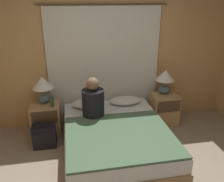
# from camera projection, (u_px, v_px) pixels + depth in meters

# --- Properties ---
(wall_back) EXTENTS (4.86, 0.06, 2.50)m
(wall_back) POSITION_uv_depth(u_px,v_px,m) (104.00, 56.00, 4.22)
(wall_back) COLOR tan
(wall_back) RESTS_ON ground_plane
(curtain_panel) EXTENTS (2.18, 0.02, 2.14)m
(curtain_panel) POSITION_uv_depth(u_px,v_px,m) (104.00, 67.00, 4.23)
(curtain_panel) COLOR silver
(curtain_panel) RESTS_ON ground_plane
(bed) EXTENTS (1.53, 1.93, 0.44)m
(bed) POSITION_uv_depth(u_px,v_px,m) (116.00, 139.00, 3.61)
(bed) COLOR #99754C
(bed) RESTS_ON ground_plane
(nightstand_left) EXTENTS (0.48, 0.41, 0.58)m
(nightstand_left) POSITION_uv_depth(u_px,v_px,m) (46.00, 119.00, 4.04)
(nightstand_left) COLOR tan
(nightstand_left) RESTS_ON ground_plane
(nightstand_right) EXTENTS (0.48, 0.41, 0.58)m
(nightstand_right) POSITION_uv_depth(u_px,v_px,m) (164.00, 109.00, 4.41)
(nightstand_right) COLOR tan
(nightstand_right) RESTS_ON ground_plane
(lamp_left) EXTENTS (0.35, 0.35, 0.45)m
(lamp_left) POSITION_uv_depth(u_px,v_px,m) (43.00, 86.00, 3.89)
(lamp_left) COLOR slate
(lamp_left) RESTS_ON nightstand_left
(lamp_right) EXTENTS (0.35, 0.35, 0.45)m
(lamp_right) POSITION_uv_depth(u_px,v_px,m) (165.00, 78.00, 4.26)
(lamp_right) COLOR slate
(lamp_right) RESTS_ON nightstand_right
(pillow_left) EXTENTS (0.57, 0.34, 0.12)m
(pillow_left) POSITION_uv_depth(u_px,v_px,m) (88.00, 103.00, 4.14)
(pillow_left) COLOR silver
(pillow_left) RESTS_ON bed
(pillow_right) EXTENTS (0.57, 0.34, 0.12)m
(pillow_right) POSITION_uv_depth(u_px,v_px,m) (126.00, 100.00, 4.25)
(pillow_right) COLOR silver
(pillow_right) RESTS_ON bed
(blanket_on_bed) EXTENTS (1.47, 1.29, 0.03)m
(blanket_on_bed) POSITION_uv_depth(u_px,v_px,m) (120.00, 136.00, 3.25)
(blanket_on_bed) COLOR #4C6B4C
(blanket_on_bed) RESTS_ON bed
(person_left_in_bed) EXTENTS (0.35, 0.35, 0.65)m
(person_left_in_bed) POSITION_uv_depth(u_px,v_px,m) (93.00, 101.00, 3.73)
(person_left_in_bed) COLOR black
(person_left_in_bed) RESTS_ON bed
(beer_bottle_on_left_stand) EXTENTS (0.06, 0.06, 0.22)m
(beer_bottle_on_left_stand) POSITION_uv_depth(u_px,v_px,m) (52.00, 102.00, 3.81)
(beer_bottle_on_left_stand) COLOR #2D4C28
(beer_bottle_on_left_stand) RESTS_ON nightstand_left
(backpack_on_floor) EXTENTS (0.36, 0.23, 0.38)m
(backpack_on_floor) POSITION_uv_depth(u_px,v_px,m) (44.00, 135.00, 3.73)
(backpack_on_floor) COLOR black
(backpack_on_floor) RESTS_ON ground_plane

